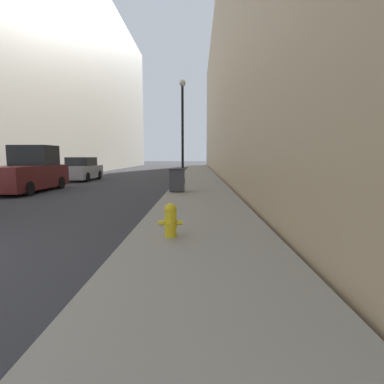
% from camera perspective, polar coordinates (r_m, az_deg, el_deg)
% --- Properties ---
extents(sidewalk_right, '(2.98, 60.00, 0.14)m').
position_cam_1_polar(sidewalk_right, '(21.46, 1.40, 2.45)').
color(sidewalk_right, gray).
rests_on(sidewalk_right, ground).
extents(building_left_glass, '(12.00, 60.00, 20.76)m').
position_cam_1_polar(building_left_glass, '(34.89, -29.48, 20.37)').
color(building_left_glass, beige).
rests_on(building_left_glass, ground).
extents(building_right_stone, '(12.00, 60.00, 17.36)m').
position_cam_1_polar(building_right_stone, '(31.17, 16.35, 19.49)').
color(building_right_stone, tan).
rests_on(building_right_stone, ground).
extents(fire_hydrant, '(0.47, 0.36, 0.66)m').
position_cam_1_polar(fire_hydrant, '(5.87, -4.09, -5.21)').
color(fire_hydrant, yellow).
rests_on(fire_hydrant, sidewalk_right).
extents(trash_bin, '(0.66, 0.71, 1.03)m').
position_cam_1_polar(trash_bin, '(13.31, -2.87, 2.36)').
color(trash_bin, '#3D3D42').
rests_on(trash_bin, sidewalk_right).
extents(lamppost, '(0.37, 0.37, 5.88)m').
position_cam_1_polar(lamppost, '(17.64, -1.82, 12.61)').
color(lamppost, black).
rests_on(lamppost, sidewalk_right).
extents(pickup_truck, '(2.14, 4.88, 2.25)m').
position_cam_1_polar(pickup_truck, '(16.62, -28.81, 3.27)').
color(pickup_truck, '#561919').
rests_on(pickup_truck, ground).
extents(parked_sedan_near, '(1.80, 4.11, 1.64)m').
position_cam_1_polar(parked_sedan_near, '(22.70, -20.23, 4.00)').
color(parked_sedan_near, '#A3A8B2').
rests_on(parked_sedan_near, ground).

